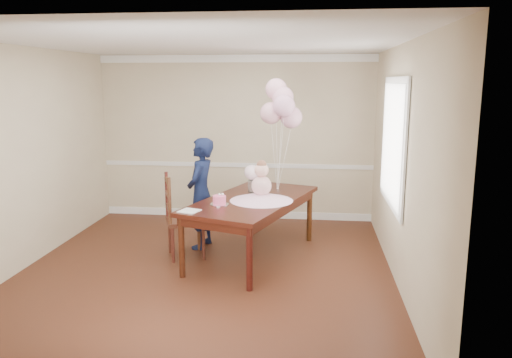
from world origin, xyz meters
name	(u,v)px	position (x,y,z in m)	size (l,w,h in m)	color
floor	(205,272)	(0.00, 0.00, 0.00)	(4.50, 5.00, 0.00)	#34170D
ceiling	(200,43)	(0.00, 0.00, 2.70)	(4.50, 5.00, 0.02)	silver
wall_back	(236,138)	(0.00, 2.50, 1.35)	(4.50, 0.02, 2.70)	#BCAB8A
wall_front	(122,222)	(0.00, -2.50, 1.35)	(4.50, 0.02, 2.70)	#BCAB8A
wall_left	(21,159)	(-2.25, 0.00, 1.35)	(0.02, 5.00, 2.70)	#BCAB8A
wall_right	(401,166)	(2.25, 0.00, 1.35)	(0.02, 5.00, 2.70)	#BCAB8A
chair_rail_trim	(236,165)	(0.00, 2.49, 0.90)	(4.50, 0.02, 0.07)	silver
crown_molding	(235,58)	(0.00, 2.49, 2.63)	(4.50, 0.02, 0.12)	white
baseboard_trim	(236,214)	(0.00, 2.49, 0.06)	(4.50, 0.02, 0.12)	white
window_frame	(393,143)	(2.23, 0.50, 1.55)	(0.02, 1.66, 1.56)	silver
window_blinds	(392,143)	(2.21, 0.50, 1.55)	(0.01, 1.50, 1.40)	silver
dining_table_top	(252,200)	(0.50, 0.59, 0.77)	(1.06, 2.12, 0.05)	black
table_apron	(252,206)	(0.50, 0.59, 0.69)	(0.95, 2.01, 0.11)	black
table_leg_fl	(182,247)	(-0.24, -0.18, 0.37)	(0.07, 0.07, 0.74)	black
table_leg_fr	(249,259)	(0.60, -0.47, 0.37)	(0.07, 0.07, 0.74)	black
table_leg_bl	(254,209)	(0.40, 1.66, 0.37)	(0.07, 0.07, 0.74)	black
table_leg_br	(309,216)	(1.24, 1.37, 0.37)	(0.07, 0.07, 0.74)	black
baby_skirt	(261,196)	(0.63, 0.49, 0.85)	(0.80, 0.80, 0.11)	#EDAFCE
baby_torso	(261,186)	(0.63, 0.49, 0.98)	(0.25, 0.25, 0.25)	pink
baby_head	(262,170)	(0.63, 0.49, 1.18)	(0.18, 0.18, 0.18)	beige
baby_hair	(262,165)	(0.63, 0.49, 1.25)	(0.13, 0.13, 0.13)	brown
cake_platter	(219,204)	(0.15, 0.21, 0.80)	(0.23, 0.23, 0.01)	#BCBBC0
birthday_cake	(219,200)	(0.15, 0.21, 0.85)	(0.16, 0.16, 0.11)	#EF4B81
cake_flower_a	(219,194)	(0.15, 0.21, 0.92)	(0.03, 0.03, 0.03)	white
cake_flower_b	(222,194)	(0.18, 0.22, 0.92)	(0.03, 0.03, 0.03)	white
rose_vase_near	(252,186)	(0.46, 0.94, 0.88)	(0.11, 0.11, 0.17)	white
roses_near	(252,172)	(0.46, 0.94, 1.07)	(0.20, 0.20, 0.20)	beige
napkin	(189,211)	(-0.14, -0.14, 0.80)	(0.21, 0.21, 0.01)	silver
balloon_weight	(277,190)	(0.79, 1.11, 0.80)	(0.04, 0.04, 0.02)	silver
balloon_a	(271,113)	(0.69, 1.14, 1.85)	(0.30, 0.30, 0.30)	#DA9AA9
balloon_b	(284,106)	(0.87, 1.02, 1.96)	(0.30, 0.30, 0.30)	#E2A0C3
balloon_c	(283,97)	(0.85, 1.20, 2.06)	(0.30, 0.30, 0.30)	#F3ACC6
balloon_d	(276,89)	(0.75, 1.26, 2.17)	(0.30, 0.30, 0.30)	#FFB4C9
balloon_e	(291,117)	(0.97, 1.14, 1.80)	(0.30, 0.30, 0.30)	#D999B2
balloon_ribbon_a	(274,158)	(0.74, 1.13, 1.25)	(0.00, 0.00, 0.89)	silver
balloon_ribbon_b	(281,154)	(0.83, 1.07, 1.30)	(0.00, 0.00, 0.99)	white
balloon_ribbon_c	(280,150)	(0.82, 1.15, 1.35)	(0.00, 0.00, 1.10)	white
balloon_ribbon_d	(277,146)	(0.77, 1.18, 1.41)	(0.00, 0.00, 1.21)	white
balloon_ribbon_e	(284,160)	(0.88, 1.12, 1.22)	(0.00, 0.00, 0.84)	white
dining_chair_seat	(186,220)	(-0.36, 0.52, 0.49)	(0.48, 0.48, 0.05)	#38180F
chair_leg_fl	(173,245)	(-0.47, 0.27, 0.23)	(0.04, 0.04, 0.47)	#3B1610
chair_leg_fr	(203,242)	(-0.11, 0.41, 0.23)	(0.04, 0.04, 0.47)	black
chair_leg_bl	(170,236)	(-0.62, 0.63, 0.23)	(0.04, 0.04, 0.47)	#38160F
chair_leg_br	(199,234)	(-0.25, 0.78, 0.23)	(0.04, 0.04, 0.47)	#3A1D0F
chair_back_post_l	(170,201)	(-0.49, 0.26, 0.81)	(0.04, 0.04, 0.61)	#3C1E10
chair_back_post_r	(167,195)	(-0.64, 0.62, 0.81)	(0.04, 0.04, 0.61)	#38120F
chair_slat_low	(169,208)	(-0.57, 0.44, 0.67)	(0.03, 0.44, 0.05)	#37180F
chair_slat_mid	(168,195)	(-0.57, 0.44, 0.85)	(0.03, 0.44, 0.05)	#39190F
chair_slat_top	(168,181)	(-0.57, 0.44, 1.02)	(0.03, 0.44, 0.05)	#3A1F0F
woman	(201,193)	(-0.24, 0.92, 0.76)	(0.56, 0.37, 1.53)	black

